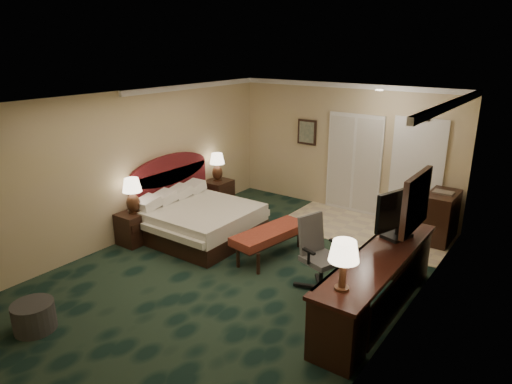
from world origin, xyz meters
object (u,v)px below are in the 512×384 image
Objects in this scene: ottoman at (34,316)px; desk_chair at (322,256)px; nightstand_far at (219,194)px; bed_bench at (270,243)px; tv at (399,214)px; nightstand_near at (134,228)px; lamp_near at (133,196)px; minibar at (440,217)px; bed at (200,222)px; lamp_far at (217,167)px; desk at (377,284)px.

ottoman is 3.89m from desk_chair.
nightstand_far is at bearing 102.16° from ottoman.
bed_bench is 1.38m from desk_chair.
nightstand_far is 1.17× the size of ottoman.
tv is 1.23m from desk_chair.
tv is at bearing 47.27° from ottoman.
desk_chair reaches higher than nightstand_far.
nightstand_near is at bearing -147.65° from bed_bench.
lamp_near is 5.56m from minibar.
bed is 1.51m from bed_bench.
lamp_far is (-0.03, 0.01, 0.61)m from nightstand_far.
nightstand_near is at bearing -154.56° from desk_chair.
lamp_near is 2.57m from bed_bench.
lamp_near is at bearing -147.48° from tv.
bed is 3.30× the size of nightstand_near.
lamp_far reaches higher than bed.
nightstand_far is at bearing 158.47° from bed_bench.
tv is (4.41, -1.26, 0.29)m from lamp_far.
desk_chair is at bearing 7.40° from nightstand_near.
nightstand_near is 3.60m from desk_chair.
bed is at bearing -146.21° from minibar.
desk_chair reaches higher than ottoman.
nightstand_far reaches higher than bed.
nightstand_far is at bearing 89.72° from nightstand_near.
lamp_far is 0.66× the size of tv.
bed_bench is 2.80× the size of ottoman.
bed is 1.31× the size of bed_bench.
desk is at bearing 14.00° from desk_chair.
nightstand_near is at bearing -109.96° from lamp_near.
ottoman is (-1.25, -3.47, -0.06)m from bed_bench.
desk reaches higher than bed_bench.
bed is 3.39m from ottoman.
nightstand_near is (-0.80, -0.88, -0.01)m from bed.
minibar is at bearing 36.57° from lamp_near.
tv is at bearing 13.22° from bed_bench.
minibar reaches higher than nightstand_near.
bed is at bearing -170.62° from desk_chair.
lamp_near reaches higher than desk.
bed_bench is (2.30, -1.39, -0.06)m from nightstand_far.
nightstand_far is 2.41m from lamp_near.
nightstand_near is 2.45m from lamp_far.
bed_bench is 2.19m from desk.
desk is at bearing -90.81° from minibar.
desk_chair is (3.55, 0.43, -0.34)m from lamp_near.
lamp_far is at bearing 158.49° from nightstand_far.
lamp_far is at bearing 90.44° from nightstand_near.
tv reaches higher than bed.
bed_bench is 0.50× the size of desk.
desk_chair reaches higher than desk.
tv is at bearing 14.16° from nightstand_near.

